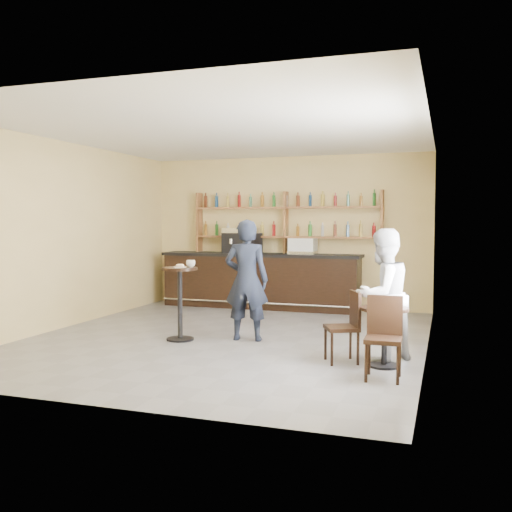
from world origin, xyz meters
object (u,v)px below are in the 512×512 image
(pedestal_table, at_px, (180,304))
(patron_second, at_px, (383,295))
(bar_counter, at_px, (260,281))
(chair_west, at_px, (342,327))
(chair_south, at_px, (383,339))
(espresso_machine, at_px, (242,240))
(pastry_case, at_px, (303,246))
(cafe_table, at_px, (384,337))
(man_main, at_px, (246,280))

(pedestal_table, height_order, patron_second, patron_second)
(bar_counter, bearing_deg, pedestal_table, -92.31)
(bar_counter, distance_m, chair_west, 4.80)
(chair_west, relative_size, chair_south, 0.96)
(espresso_machine, height_order, patron_second, patron_second)
(chair_west, height_order, chair_south, chair_south)
(bar_counter, bearing_deg, chair_west, -59.12)
(pastry_case, bearing_deg, cafe_table, -65.84)
(espresso_machine, xyz_separation_m, pastry_case, (1.33, 0.00, -0.10))
(bar_counter, height_order, pedestal_table, bar_counter)
(bar_counter, xyz_separation_m, man_main, (0.83, -3.20, 0.35))
(chair_south, height_order, patron_second, patron_second)
(espresso_machine, distance_m, pastry_case, 1.33)
(pastry_case, bearing_deg, patron_second, -64.70)
(patron_second, bearing_deg, chair_south, 45.72)
(bar_counter, relative_size, man_main, 2.29)
(espresso_machine, xyz_separation_m, pedestal_table, (0.27, -3.53, -0.86))
(patron_second, bearing_deg, chair_west, -23.11)
(espresso_machine, height_order, pastry_case, espresso_machine)
(bar_counter, relative_size, espresso_machine, 5.71)
(pedestal_table, relative_size, chair_south, 1.18)
(man_main, relative_size, chair_south, 1.94)
(chair_west, xyz_separation_m, chair_south, (0.60, -0.65, 0.02))
(man_main, bearing_deg, cafe_table, 147.17)
(bar_counter, bearing_deg, patron_second, -52.56)
(chair_south, bearing_deg, cafe_table, 93.09)
(pedestal_table, height_order, chair_west, pedestal_table)
(man_main, distance_m, chair_west, 1.94)
(pastry_case, distance_m, cafe_table, 4.76)
(bar_counter, height_order, espresso_machine, espresso_machine)
(man_main, distance_m, chair_south, 2.77)
(bar_counter, bearing_deg, pastry_case, 0.00)
(espresso_machine, height_order, chair_west, espresso_machine)
(pastry_case, distance_m, pedestal_table, 3.77)
(espresso_machine, bearing_deg, man_main, -61.72)
(bar_counter, distance_m, man_main, 3.32)
(chair_west, bearing_deg, pedestal_table, -128.16)
(bar_counter, distance_m, chair_south, 5.67)
(man_main, height_order, chair_west, man_main)
(chair_west, bearing_deg, man_main, -144.90)
(cafe_table, relative_size, chair_south, 0.79)
(chair_west, bearing_deg, patron_second, 92.51)
(pastry_case, distance_m, chair_west, 4.48)
(bar_counter, distance_m, patron_second, 4.87)
(espresso_machine, distance_m, patron_second, 5.15)
(man_main, xyz_separation_m, cafe_table, (2.19, -0.97, -0.55))
(pastry_case, bearing_deg, chair_south, -68.30)
(chair_south, relative_size, patron_second, 0.55)
(man_main, bearing_deg, pastry_case, -100.55)
(bar_counter, height_order, cafe_table, bar_counter)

